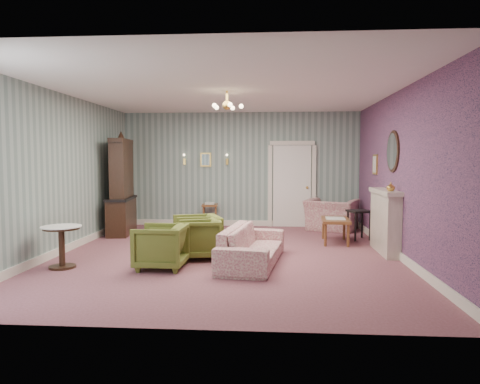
# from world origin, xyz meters

# --- Properties ---
(floor) EXTENTS (7.00, 7.00, 0.00)m
(floor) POSITION_xyz_m (0.00, 0.00, 0.00)
(floor) COLOR #884F59
(floor) RESTS_ON ground
(ceiling) EXTENTS (7.00, 7.00, 0.00)m
(ceiling) POSITION_xyz_m (0.00, 0.00, 2.90)
(ceiling) COLOR white
(ceiling) RESTS_ON ground
(wall_back) EXTENTS (6.00, 0.00, 6.00)m
(wall_back) POSITION_xyz_m (0.00, 3.50, 1.45)
(wall_back) COLOR slate
(wall_back) RESTS_ON ground
(wall_front) EXTENTS (6.00, 0.00, 6.00)m
(wall_front) POSITION_xyz_m (0.00, -3.50, 1.45)
(wall_front) COLOR slate
(wall_front) RESTS_ON ground
(wall_left) EXTENTS (0.00, 7.00, 7.00)m
(wall_left) POSITION_xyz_m (-3.00, 0.00, 1.45)
(wall_left) COLOR slate
(wall_left) RESTS_ON ground
(wall_right) EXTENTS (0.00, 7.00, 7.00)m
(wall_right) POSITION_xyz_m (3.00, 0.00, 1.45)
(wall_right) COLOR slate
(wall_right) RESTS_ON ground
(wall_right_floral) EXTENTS (0.00, 7.00, 7.00)m
(wall_right_floral) POSITION_xyz_m (2.98, 0.00, 1.45)
(wall_right_floral) COLOR #AD567F
(wall_right_floral) RESTS_ON ground
(door) EXTENTS (1.12, 0.12, 2.16)m
(door) POSITION_xyz_m (1.30, 3.46, 1.08)
(door) COLOR white
(door) RESTS_ON floor
(olive_chair_a) EXTENTS (0.71, 0.76, 0.76)m
(olive_chair_a) POSITION_xyz_m (-0.94, -1.06, 0.38)
(olive_chair_a) COLOR #5A6322
(olive_chair_a) RESTS_ON floor
(olive_chair_b) EXTENTS (0.83, 0.87, 0.77)m
(olive_chair_b) POSITION_xyz_m (-0.47, -0.32, 0.39)
(olive_chair_b) COLOR #5A6322
(olive_chair_b) RESTS_ON floor
(olive_chair_c) EXTENTS (0.94, 0.97, 0.79)m
(olive_chair_c) POSITION_xyz_m (-0.53, -0.05, 0.39)
(olive_chair_c) COLOR #5A6322
(olive_chair_c) RESTS_ON floor
(sofa_chintz) EXTENTS (0.89, 2.14, 0.81)m
(sofa_chintz) POSITION_xyz_m (0.48, -0.62, 0.41)
(sofa_chintz) COLOR #993D53
(sofa_chintz) RESTS_ON floor
(wingback_chair) EXTENTS (1.34, 1.13, 1.00)m
(wingback_chair) POSITION_xyz_m (2.23, 2.93, 0.50)
(wingback_chair) COLOR #993D53
(wingback_chair) RESTS_ON floor
(dresser) EXTENTS (0.65, 1.43, 2.30)m
(dresser) POSITION_xyz_m (-2.65, 2.09, 1.15)
(dresser) COLOR black
(dresser) RESTS_ON floor
(fireplace) EXTENTS (0.30, 1.40, 1.16)m
(fireplace) POSITION_xyz_m (2.86, 0.40, 0.58)
(fireplace) COLOR beige
(fireplace) RESTS_ON floor
(mantel_vase) EXTENTS (0.15, 0.15, 0.15)m
(mantel_vase) POSITION_xyz_m (2.84, 0.00, 1.23)
(mantel_vase) COLOR gold
(mantel_vase) RESTS_ON fireplace
(oval_mirror) EXTENTS (0.04, 0.76, 0.84)m
(oval_mirror) POSITION_xyz_m (2.96, 0.40, 1.85)
(oval_mirror) COLOR white
(oval_mirror) RESTS_ON wall_right
(framed_print) EXTENTS (0.04, 0.34, 0.42)m
(framed_print) POSITION_xyz_m (2.97, 1.75, 1.60)
(framed_print) COLOR gold
(framed_print) RESTS_ON wall_right
(coffee_table) EXTENTS (0.61, 1.02, 0.50)m
(coffee_table) POSITION_xyz_m (2.09, 1.30, 0.25)
(coffee_table) COLOR brown
(coffee_table) RESTS_ON floor
(side_table_black) EXTENTS (0.53, 0.53, 0.63)m
(side_table_black) POSITION_xyz_m (2.64, 1.66, 0.32)
(side_table_black) COLOR black
(side_table_black) RESTS_ON floor
(pedestal_table) EXTENTS (0.71, 0.71, 0.67)m
(pedestal_table) POSITION_xyz_m (-2.50, -1.14, 0.34)
(pedestal_table) COLOR black
(pedestal_table) RESTS_ON floor
(nesting_table) EXTENTS (0.43, 0.53, 0.64)m
(nesting_table) POSITION_xyz_m (-0.75, 3.12, 0.32)
(nesting_table) COLOR brown
(nesting_table) RESTS_ON floor
(gilt_mirror_back) EXTENTS (0.28, 0.06, 0.36)m
(gilt_mirror_back) POSITION_xyz_m (-0.90, 3.46, 1.70)
(gilt_mirror_back) COLOR gold
(gilt_mirror_back) RESTS_ON wall_back
(sconce_left) EXTENTS (0.16, 0.12, 0.30)m
(sconce_left) POSITION_xyz_m (-1.45, 3.44, 1.70)
(sconce_left) COLOR gold
(sconce_left) RESTS_ON wall_back
(sconce_right) EXTENTS (0.16, 0.12, 0.30)m
(sconce_right) POSITION_xyz_m (-0.35, 3.44, 1.70)
(sconce_right) COLOR gold
(sconce_right) RESTS_ON wall_back
(chandelier) EXTENTS (0.56, 0.56, 0.36)m
(chandelier) POSITION_xyz_m (0.00, 0.00, 2.63)
(chandelier) COLOR gold
(chandelier) RESTS_ON ceiling
(burgundy_cushion) EXTENTS (0.41, 0.28, 0.39)m
(burgundy_cushion) POSITION_xyz_m (2.18, 2.78, 0.48)
(burgundy_cushion) COLOR maroon
(burgundy_cushion) RESTS_ON wingback_chair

